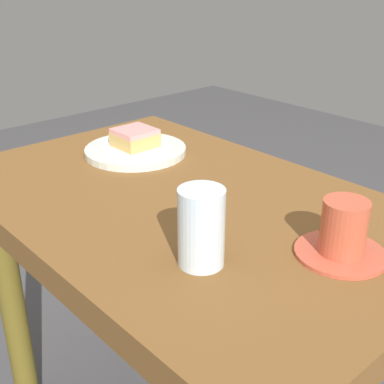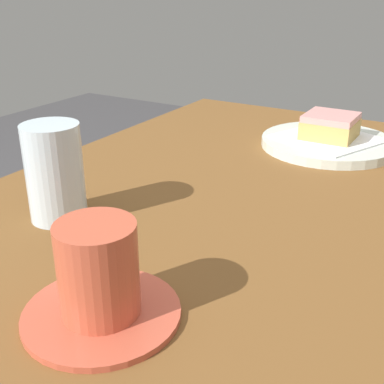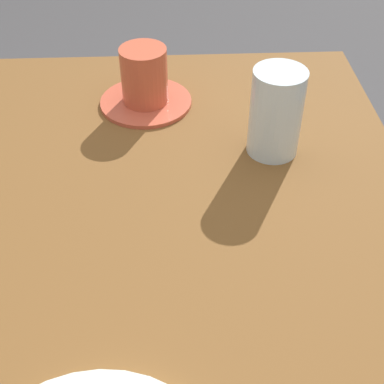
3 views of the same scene
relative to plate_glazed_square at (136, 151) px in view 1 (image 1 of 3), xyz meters
The scene contains 6 objects.
table 0.29m from the plate_glazed_square, 163.13° to the left, with size 0.95×0.60×0.74m.
plate_glazed_square is the anchor object (origin of this frame).
napkin_glazed_square 0.01m from the plate_glazed_square, ahead, with size 0.15×0.15×0.00m, color white.
donut_glazed_square 0.03m from the plate_glazed_square, behind, with size 0.09×0.09×0.04m.
water_glass 0.50m from the plate_glazed_square, 155.19° to the left, with size 0.07×0.07×0.12m, color silver.
coffee_cup 0.57m from the plate_glazed_square, behind, with size 0.14×0.14×0.09m.
Camera 1 is at (-0.67, 0.58, 1.16)m, focal length 48.17 mm.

